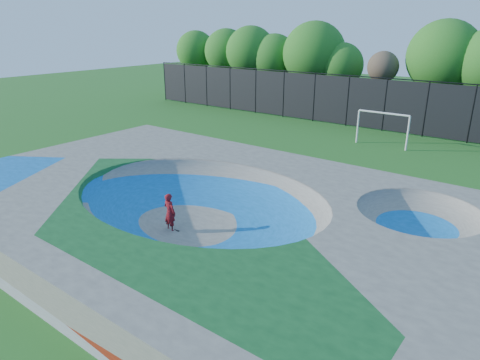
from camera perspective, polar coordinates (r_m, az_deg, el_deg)
The scene contains 7 objects.
ground at distance 17.60m, azimuth -5.42°, elevation -6.16°, with size 120.00×120.00×0.00m, color #1D5A19.
skate_deck at distance 17.29m, azimuth -5.50°, elevation -3.93°, with size 22.00×14.00×1.50m, color gray.
skater at distance 17.06m, azimuth -9.35°, elevation -4.29°, with size 0.58×0.38×1.59m, color red.
skateboard at distance 17.39m, azimuth -9.21°, elevation -6.60°, with size 0.78×0.22×0.05m, color black.
soccer_goal at distance 30.20m, azimuth 18.50°, elevation 7.26°, with size 3.51×0.12×2.32m.
fence at distance 34.76m, azimuth 18.75°, elevation 9.59°, with size 48.09×0.09×4.04m.
treeline at distance 38.52m, azimuth 25.77°, elevation 14.05°, with size 52.85×7.51×8.34m.
Camera 1 is at (10.81, -11.55, 7.72)m, focal length 32.00 mm.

